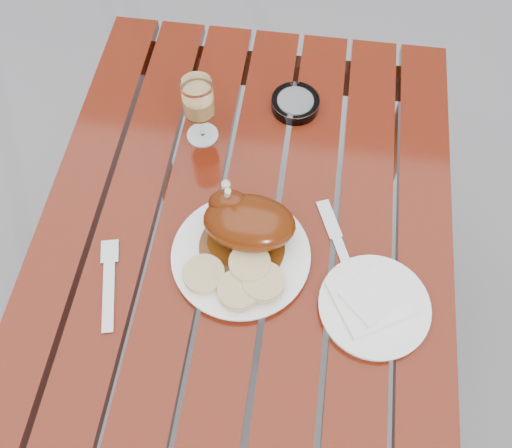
{
  "coord_description": "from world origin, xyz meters",
  "views": [
    {
      "loc": [
        0.1,
        -0.48,
        1.71
      ],
      "look_at": [
        0.02,
        0.05,
        0.78
      ],
      "focal_mm": 40.0,
      "sensor_mm": 36.0,
      "label": 1
    }
  ],
  "objects_px": {
    "dinner_plate": "(241,256)",
    "wine_glass": "(200,111)",
    "side_plate": "(374,307)",
    "ashtray": "(295,104)",
    "table": "(244,321)"
  },
  "relations": [
    {
      "from": "side_plate",
      "to": "ashtray",
      "type": "xyz_separation_m",
      "value": [
        -0.19,
        0.45,
        0.01
      ]
    },
    {
      "from": "dinner_plate",
      "to": "table",
      "type": "bearing_deg",
      "value": 105.31
    },
    {
      "from": "table",
      "to": "ashtray",
      "type": "bearing_deg",
      "value": 79.98
    },
    {
      "from": "table",
      "to": "side_plate",
      "type": "distance_m",
      "value": 0.47
    },
    {
      "from": "dinner_plate",
      "to": "ashtray",
      "type": "relative_size",
      "value": 2.47
    },
    {
      "from": "dinner_plate",
      "to": "side_plate",
      "type": "bearing_deg",
      "value": -14.97
    },
    {
      "from": "dinner_plate",
      "to": "wine_glass",
      "type": "distance_m",
      "value": 0.31
    },
    {
      "from": "dinner_plate",
      "to": "wine_glass",
      "type": "height_order",
      "value": "wine_glass"
    },
    {
      "from": "table",
      "to": "wine_glass",
      "type": "relative_size",
      "value": 7.63
    },
    {
      "from": "table",
      "to": "dinner_plate",
      "type": "distance_m",
      "value": 0.38
    },
    {
      "from": "side_plate",
      "to": "dinner_plate",
      "type": "bearing_deg",
      "value": 165.03
    },
    {
      "from": "side_plate",
      "to": "ashtray",
      "type": "bearing_deg",
      "value": 112.8
    },
    {
      "from": "ashtray",
      "to": "wine_glass",
      "type": "bearing_deg",
      "value": -150.74
    },
    {
      "from": "side_plate",
      "to": "table",
      "type": "bearing_deg",
      "value": 162.58
    },
    {
      "from": "table",
      "to": "ashtray",
      "type": "distance_m",
      "value": 0.54
    }
  ]
}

